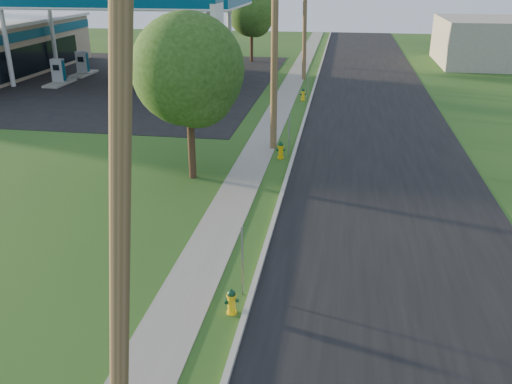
% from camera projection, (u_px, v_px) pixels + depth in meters
% --- Properties ---
extents(road, '(8.00, 120.00, 0.02)m').
position_uv_depth(road, '(390.00, 215.00, 19.13)').
color(road, black).
rests_on(road, ground).
extents(curb, '(0.15, 120.00, 0.15)m').
position_uv_depth(curb, '(278.00, 206.00, 19.69)').
color(curb, '#9E9B90').
rests_on(curb, ground).
extents(sidewalk, '(1.50, 120.00, 0.03)m').
position_uv_depth(sidewalk, '(231.00, 204.00, 19.97)').
color(sidewalk, gray).
rests_on(sidewalk, ground).
extents(forecourt, '(26.00, 28.00, 0.02)m').
position_uv_depth(forecourt, '(103.00, 80.00, 42.22)').
color(forecourt, black).
rests_on(forecourt, ground).
extents(utility_pole_near, '(1.40, 0.32, 9.48)m').
position_uv_depth(utility_pole_near, '(120.00, 206.00, 8.01)').
color(utility_pole_near, brown).
rests_on(utility_pole_near, ground).
extents(utility_pole_mid, '(1.40, 0.32, 9.80)m').
position_uv_depth(utility_pole_mid, '(275.00, 43.00, 24.38)').
color(utility_pole_mid, brown).
rests_on(utility_pole_mid, ground).
extents(utility_pole_far, '(1.40, 0.32, 9.50)m').
position_uv_depth(utility_pole_far, '(305.00, 15.00, 40.87)').
color(utility_pole_far, brown).
rests_on(utility_pole_far, ground).
extents(sign_post_near, '(0.05, 0.04, 2.00)m').
position_uv_depth(sign_post_near, '(242.00, 262.00, 14.08)').
color(sign_post_near, gray).
rests_on(sign_post_near, ground).
extents(sign_post_mid, '(0.05, 0.04, 2.00)m').
position_uv_depth(sign_post_mid, '(289.00, 135.00, 24.85)').
color(sign_post_mid, gray).
rests_on(sign_post_mid, ground).
extents(sign_post_far, '(0.05, 0.04, 2.00)m').
position_uv_depth(sign_post_far, '(308.00, 84.00, 35.99)').
color(sign_post_far, gray).
rests_on(sign_post_far, ground).
extents(gas_canopy, '(18.18, 9.18, 6.40)m').
position_uv_depth(gas_canopy, '(120.00, 1.00, 39.68)').
color(gas_canopy, silver).
rests_on(gas_canopy, ground).
extents(fuel_pump_nw, '(1.20, 3.20, 1.90)m').
position_uv_depth(fuel_pump_nw, '(59.00, 75.00, 40.49)').
color(fuel_pump_nw, '#9E9B90').
rests_on(fuel_pump_nw, ground).
extents(fuel_pump_ne, '(1.20, 3.20, 1.90)m').
position_uv_depth(fuel_pump_ne, '(175.00, 78.00, 39.16)').
color(fuel_pump_ne, '#9E9B90').
rests_on(fuel_pump_ne, ground).
extents(fuel_pump_sw, '(1.20, 3.20, 1.90)m').
position_uv_depth(fuel_pump_sw, '(83.00, 66.00, 44.14)').
color(fuel_pump_sw, '#9E9B90').
rests_on(fuel_pump_sw, ground).
extents(fuel_pump_se, '(1.20, 3.20, 1.90)m').
position_uv_depth(fuel_pump_se, '(190.00, 69.00, 42.82)').
color(fuel_pump_se, '#9E9B90').
rests_on(fuel_pump_se, ground).
extents(price_pylon, '(0.34, 2.04, 6.85)m').
position_uv_depth(price_pylon, '(217.00, 20.00, 29.79)').
color(price_pylon, gray).
rests_on(price_pylon, ground).
extents(tree_verge, '(4.39, 4.39, 6.66)m').
position_uv_depth(tree_verge, '(190.00, 74.00, 20.89)').
color(tree_verge, '#372618').
rests_on(tree_verge, ground).
extents(tree_lot, '(4.36, 4.36, 6.61)m').
position_uv_depth(tree_lot, '(252.00, 14.00, 49.18)').
color(tree_lot, '#372618').
rests_on(tree_lot, ground).
extents(hydrant_near, '(0.37, 0.33, 0.71)m').
position_uv_depth(hydrant_near, '(232.00, 302.00, 13.54)').
color(hydrant_near, yellow).
rests_on(hydrant_near, ground).
extents(hydrant_mid, '(0.42, 0.37, 0.81)m').
position_uv_depth(hydrant_mid, '(281.00, 150.00, 24.71)').
color(hydrant_mid, '#DFB00A').
rests_on(hydrant_mid, ground).
extents(hydrant_far, '(0.41, 0.37, 0.80)m').
position_uv_depth(hydrant_far, '(303.00, 94.00, 35.69)').
color(hydrant_far, yellow).
rests_on(hydrant_far, ground).
extents(car_silver, '(4.34, 1.99, 1.44)m').
position_uv_depth(car_silver, '(191.00, 72.00, 41.50)').
color(car_silver, '#A9ABB0').
rests_on(car_silver, ground).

